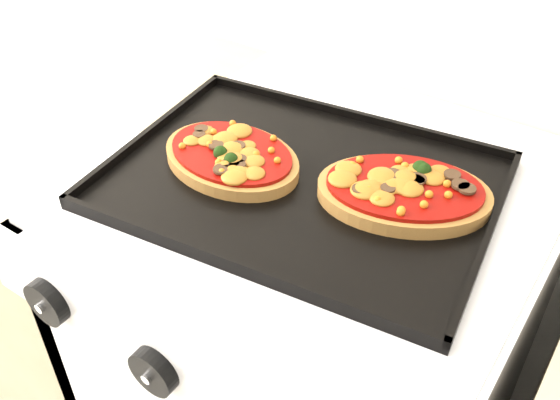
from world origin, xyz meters
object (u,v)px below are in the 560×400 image
Objects in this scene: pizza_left at (231,156)px; pizza_right at (404,190)px; baking_tray at (301,179)px; stove at (314,382)px.

pizza_right reaches higher than pizza_left.
pizza_right reaches higher than baking_tray.
stove is at bearing -174.86° from pizza_right.
baking_tray is 0.14m from pizza_right.
stove is at bearing 23.52° from pizza_left.
baking_tray is 2.28× the size of pizza_right.
stove is 4.49× the size of pizza_left.
baking_tray is at bearing -125.05° from stove.
baking_tray is 0.10m from pizza_left.
pizza_left is at bearing -174.11° from baking_tray.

